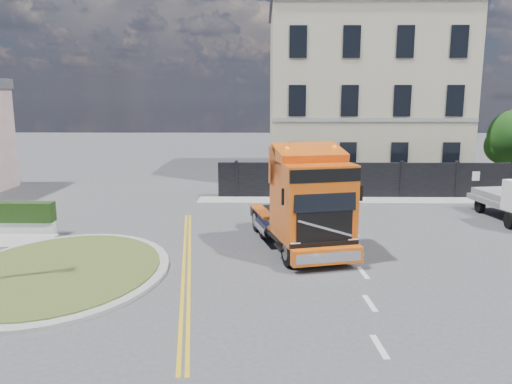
{
  "coord_description": "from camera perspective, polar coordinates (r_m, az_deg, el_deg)",
  "views": [
    {
      "loc": [
        -0.54,
        -17.98,
        5.52
      ],
      "look_at": [
        -0.82,
        1.48,
        1.8
      ],
      "focal_mm": 35.0,
      "sensor_mm": 36.0,
      "label": 1
    }
  ],
  "objects": [
    {
      "name": "hoarding_fence",
      "position": [
        28.26,
        15.35,
        1.23
      ],
      "size": [
        18.8,
        0.25,
        2.0
      ],
      "color": "black",
      "rests_on": "ground"
    },
    {
      "name": "ground",
      "position": [
        18.82,
        2.45,
        -6.25
      ],
      "size": [
        120.0,
        120.0,
        0.0
      ],
      "primitive_type": "plane",
      "color": "#424244",
      "rests_on": "ground"
    },
    {
      "name": "pavement_far",
      "position": [
        27.44,
        14.6,
        -1.01
      ],
      "size": [
        20.0,
        1.6,
        0.12
      ],
      "primitive_type": "cube",
      "color": "#979691",
      "rests_on": "ground"
    },
    {
      "name": "truck",
      "position": [
        17.82,
        5.78,
        -1.62
      ],
      "size": [
        3.79,
        6.7,
        3.79
      ],
      "rotation": [
        0.0,
        0.0,
        0.24
      ],
      "color": "black",
      "rests_on": "ground"
    },
    {
      "name": "traffic_island",
      "position": [
        17.2,
        -21.53,
        -8.41
      ],
      "size": [
        6.8,
        6.8,
        0.17
      ],
      "color": "#979691",
      "rests_on": "ground"
    },
    {
      "name": "tree",
      "position": [
        33.66,
        27.26,
        5.42
      ],
      "size": [
        3.2,
        3.2,
        4.8
      ],
      "color": "#382619",
      "rests_on": "ground"
    },
    {
      "name": "georgian_building",
      "position": [
        35.09,
        11.79,
        11.01
      ],
      "size": [
        12.3,
        10.3,
        12.8
      ],
      "color": "beige",
      "rests_on": "ground"
    }
  ]
}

